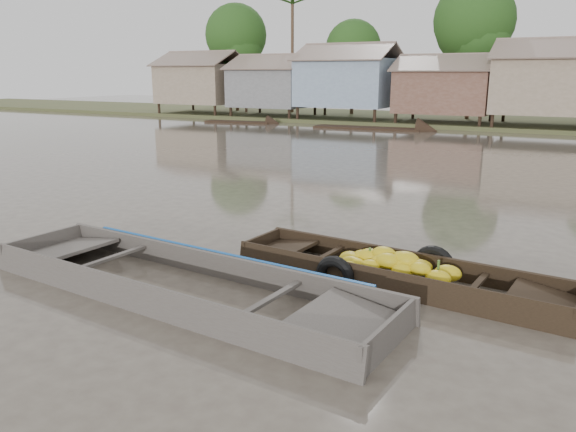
% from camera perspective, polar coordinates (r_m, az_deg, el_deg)
% --- Properties ---
extents(ground, '(120.00, 120.00, 0.00)m').
position_cam_1_polar(ground, '(9.66, -2.34, -6.03)').
color(ground, '#4A4139').
rests_on(ground, ground).
extents(riverbank, '(120.00, 12.47, 10.22)m').
position_cam_1_polar(riverbank, '(39.70, 26.44, 12.47)').
color(riverbank, '#384723').
rests_on(riverbank, ground).
extents(banana_boat, '(5.66, 1.84, 0.78)m').
position_cam_1_polar(banana_boat, '(9.48, 10.51, -5.66)').
color(banana_boat, black).
rests_on(banana_boat, ground).
extents(viewer_boat, '(7.24, 2.44, 0.57)m').
position_cam_1_polar(viewer_boat, '(9.02, -10.57, -7.43)').
color(viewer_boat, '#47403C').
rests_on(viewer_boat, ground).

